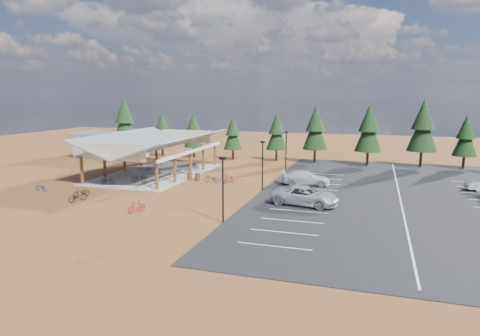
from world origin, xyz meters
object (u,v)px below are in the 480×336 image
Objects in this scene: lamp_post_2 at (286,148)px; bike_1 at (131,169)px; lamp_post_1 at (263,162)px; bike_16 at (211,178)px; bike_5 at (174,171)px; bike_11 at (137,206)px; bike_14 at (224,176)px; bike_pavilion at (156,144)px; car_3 at (306,178)px; bike_12 at (78,197)px; trash_bin_1 at (189,176)px; bike_3 at (158,160)px; bike_15 at (229,180)px; bike_4 at (139,178)px; outbuilding at (111,144)px; lamp_post_0 at (223,185)px; bike_6 at (192,167)px; bike_0 at (107,180)px; trash_bin_0 at (198,177)px; bike_10 at (41,187)px; car_2 at (305,196)px; bike_8 at (81,192)px; bike_7 at (192,165)px; bike_2 at (151,168)px.

lamp_post_2 is 2.92× the size of bike_1.
lamp_post_1 is 7.37m from bike_16.
bike_1 reaches higher than bike_5.
bike_11 reaches higher than bike_14.
bike_pavilion is 4.21m from bike_5.
bike_1 is 0.34× the size of car_3.
trash_bin_1 is at bearing -93.10° from bike_12.
trash_bin_1 is 12.30m from bike_3.
lamp_post_1 is 3.49× the size of bike_5.
bike_14 reaches higher than bike_15.
bike_4 is 1.24× the size of bike_5.
bike_12 is at bearing -161.67° from bike_3.
bike_12 is 14.82m from bike_16.
bike_pavilion is at bearing 137.43° from bike_11.
bike_5 is 8.36m from bike_15.
outbuilding reaches higher than car_3.
bike_14 is at bearing 109.36° from lamp_post_0.
bike_6 is at bearing -3.57° from bike_15.
bike_0 is at bearing 128.11° from bike_4.
lamp_post_0 is at bearing 156.25° from car_3.
trash_bin_1 is (-9.55, -9.14, -2.53)m from lamp_post_2.
outbuilding is 12.22× the size of trash_bin_0.
bike_10 is (-3.15, -18.89, -0.19)m from bike_3.
lamp_post_0 is 24.07m from bike_1.
bike_5 reaches higher than bike_12.
lamp_post_0 is 9.18m from car_2.
lamp_post_0 is at bearing -132.82° from bike_4.
bike_11 is at bearing -154.03° from bike_4.
bike_10 is at bearing -164.86° from bike_8.
bike_6 is at bearing 146.76° from bike_10.
lamp_post_1 is 21.76m from bike_3.
bike_16 is at bearing -132.50° from bike_7.
lamp_post_1 is at bearing 73.81° from bike_16.
lamp_post_2 reaches higher than bike_11.
bike_14 is (-5.65, 16.08, -2.48)m from lamp_post_0.
lamp_post_0 is 8.32m from bike_11.
bike_11 is (10.02, -15.34, -0.10)m from bike_1.
lamp_post_2 reaches higher than bike_4.
lamp_post_1 is 3.29× the size of bike_2.
bike_14 is at bearing -65.85° from bike_4.
trash_bin_0 is 0.53× the size of bike_3.
lamp_post_0 is at bearing -90.00° from lamp_post_2.
car_3 is at bearing -102.81° from bike_1.
outbuilding is 12.22× the size of trash_bin_1.
bike_16 is at bearing 31.64° from bike_15.
bike_1 is 11.84m from bike_10.
bike_7 is 0.27× the size of car_2.
bike_7 is at bearing -60.49° from bike_1.
bike_11 is (1.61, -14.34, 0.08)m from trash_bin_1.
bike_7 is 0.88× the size of bike_14.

